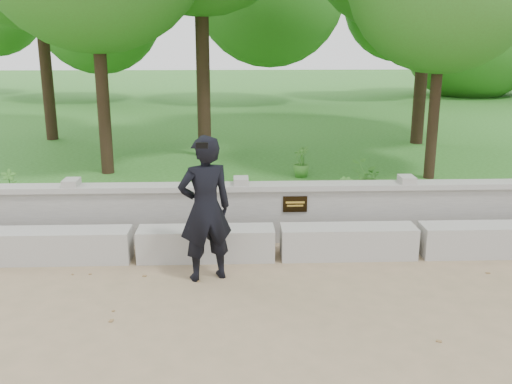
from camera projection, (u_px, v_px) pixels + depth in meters
ground at (290, 322)px, 6.24m from camera, size 80.00×80.00×0.00m
lawn at (251, 124)px, 19.71m from camera, size 40.00×22.00×0.25m
concrete_bench at (277, 243)px, 8.01m from camera, size 11.90×0.45×0.45m
parapet_wall at (274, 212)px, 8.63m from camera, size 12.50×0.35×0.90m
man_main at (205, 209)px, 7.14m from camera, size 0.79×0.73×1.87m
shrub_a at (10, 183)px, 10.14m from camera, size 0.31×0.26×0.51m
shrub_b at (346, 194)px, 9.33m from camera, size 0.39×0.39×0.56m
shrub_c at (367, 177)px, 10.39m from camera, size 0.63×0.57×0.61m
shrub_d at (301, 162)px, 11.62m from camera, size 0.45×0.46×0.64m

